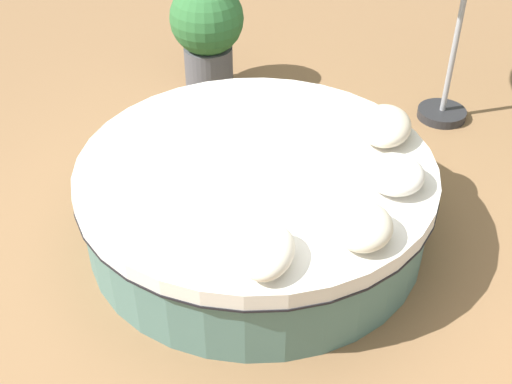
# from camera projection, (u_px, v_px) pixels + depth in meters

# --- Properties ---
(ground_plane) EXTENTS (16.00, 16.00, 0.00)m
(ground_plane) POSITION_uv_depth(u_px,v_px,m) (256.00, 232.00, 4.88)
(ground_plane) COLOR olive
(round_bed) EXTENTS (2.47, 2.47, 0.61)m
(round_bed) POSITION_uv_depth(u_px,v_px,m) (256.00, 198.00, 4.69)
(round_bed) COLOR #4C726B
(round_bed) RESTS_ON ground_plane
(throw_pillow_0) EXTENTS (0.45, 0.30, 0.17)m
(throw_pillow_0) POSITION_uv_depth(u_px,v_px,m) (268.00, 252.00, 3.69)
(throw_pillow_0) COLOR silver
(throw_pillow_0) RESTS_ON round_bed
(throw_pillow_1) EXTENTS (0.42, 0.35, 0.18)m
(throw_pillow_1) POSITION_uv_depth(u_px,v_px,m) (363.00, 226.00, 3.85)
(throw_pillow_1) COLOR beige
(throw_pillow_1) RESTS_ON round_bed
(throw_pillow_2) EXTENTS (0.42, 0.38, 0.18)m
(throw_pillow_2) POSITION_uv_depth(u_px,v_px,m) (395.00, 174.00, 4.26)
(throw_pillow_2) COLOR white
(throw_pillow_2) RESTS_ON round_bed
(throw_pillow_3) EXTENTS (0.50, 0.37, 0.20)m
(throw_pillow_3) POSITION_uv_depth(u_px,v_px,m) (385.00, 126.00, 4.71)
(throw_pillow_3) COLOR beige
(throw_pillow_3) RESTS_ON round_bed
(planter) EXTENTS (0.69, 0.69, 1.07)m
(planter) POSITION_uv_depth(u_px,v_px,m) (207.00, 30.00, 6.21)
(planter) COLOR #4C4C51
(planter) RESTS_ON ground_plane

